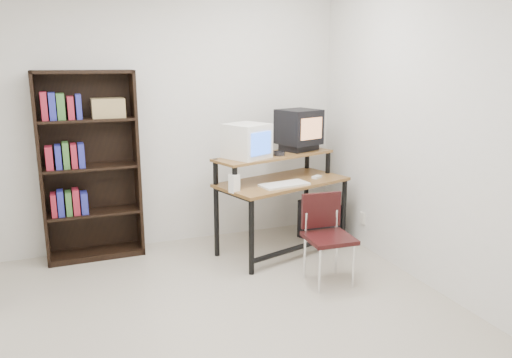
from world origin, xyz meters
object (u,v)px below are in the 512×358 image
object	(u,v)px
crt_tv	(299,127)
pc_tower	(319,221)
school_chair	(326,229)
crt_monitor	(247,142)
computer_desk	(281,184)
bookshelf	(89,164)

from	to	relation	value
crt_tv	pc_tower	size ratio (longest dim) A/B	1.05
school_chair	pc_tower	bearing A→B (deg)	67.90
crt_monitor	pc_tower	xyz separation A→B (m)	(0.85, 0.08, -0.93)
computer_desk	crt_tv	bearing A→B (deg)	20.81
school_chair	computer_desk	bearing A→B (deg)	98.02
computer_desk	crt_tv	xyz separation A→B (m)	(0.30, 0.23, 0.53)
crt_tv	school_chair	distance (m)	1.32
computer_desk	bookshelf	distance (m)	1.87
pc_tower	bookshelf	bearing A→B (deg)	146.81
crt_monitor	pc_tower	size ratio (longest dim) A/B	1.08
pc_tower	bookshelf	size ratio (longest dim) A/B	0.25
crt_monitor	computer_desk	bearing A→B (deg)	-32.29
crt_monitor	bookshelf	xyz separation A→B (m)	(-1.44, 0.48, -0.21)
computer_desk	bookshelf	size ratio (longest dim) A/B	0.78
pc_tower	school_chair	world-z (taller)	school_chair
crt_tv	pc_tower	distance (m)	1.05
crt_tv	school_chair	bearing A→B (deg)	-119.63
computer_desk	crt_monitor	world-z (taller)	crt_monitor
pc_tower	bookshelf	xyz separation A→B (m)	(-2.29, 0.40, 0.72)
crt_tv	school_chair	size ratio (longest dim) A/B	0.61
pc_tower	crt_tv	bearing A→B (deg)	124.79
bookshelf	computer_desk	bearing A→B (deg)	-16.80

